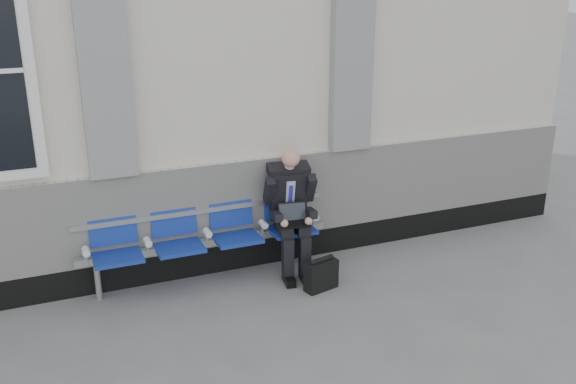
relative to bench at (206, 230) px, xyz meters
name	(u,v)px	position (x,y,z in m)	size (l,w,h in m)	color
bench	(206,230)	(0.00, 0.00, 0.00)	(2.60, 0.47, 0.91)	#9EA0A3
businessman	(291,205)	(0.88, -0.13, 0.19)	(0.56, 0.74, 1.35)	black
briefcase	(321,275)	(1.00, -0.65, -0.39)	(0.37, 0.22, 0.35)	black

